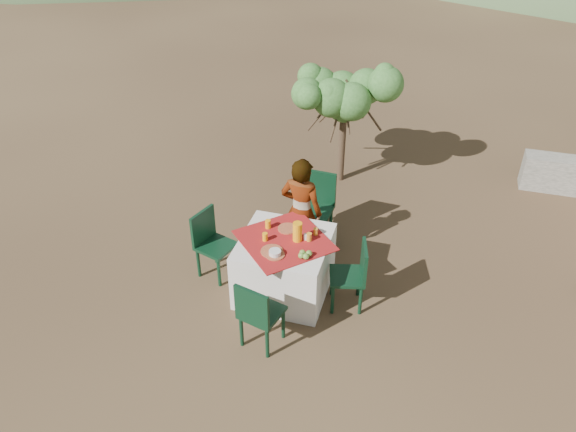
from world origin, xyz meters
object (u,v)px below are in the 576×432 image
at_px(person, 301,212).
at_px(shrub_tree, 349,100).
at_px(chair_left, 211,241).
at_px(juice_pitcher, 297,232).
at_px(table, 284,266).
at_px(chair_right, 354,273).
at_px(chair_near, 258,313).
at_px(chair_far, 316,204).

bearing_deg(person, shrub_tree, -86.45).
xyz_separation_m(chair_left, juice_pitcher, (1.11, -0.04, 0.39)).
height_order(table, chair_right, chair_right).
xyz_separation_m(chair_near, chair_left, (-0.96, 1.02, 0.00)).
relative_size(chair_far, chair_right, 1.14).
bearing_deg(chair_near, chair_left, -32.65).
bearing_deg(chair_right, table, -104.96).
height_order(chair_far, chair_right, chair_far).
height_order(chair_left, shrub_tree, shrub_tree).
distance_m(chair_near, chair_right, 1.25).
bearing_deg(chair_near, chair_far, -78.77).
bearing_deg(table, shrub_tree, 86.82).
relative_size(table, chair_near, 1.49).
xyz_separation_m(chair_far, chair_right, (0.73, -1.18, -0.07)).
distance_m(shrub_tree, juice_pitcher, 2.84).
xyz_separation_m(table, chair_left, (-0.97, 0.08, 0.11)).
height_order(person, shrub_tree, shrub_tree).
bearing_deg(table, chair_left, 175.17).
bearing_deg(chair_far, juice_pitcher, -83.83).
distance_m(chair_left, juice_pitcher, 1.18).
bearing_deg(juice_pitcher, chair_right, -4.44).
bearing_deg(chair_right, person, -143.32).
xyz_separation_m(chair_left, chair_right, (1.80, -0.10, -0.01)).
relative_size(table, chair_left, 1.48).
xyz_separation_m(table, juice_pitcher, (0.14, 0.04, 0.50)).
distance_m(table, chair_left, 0.98).
bearing_deg(shrub_tree, person, -93.39).
xyz_separation_m(chair_far, shrub_tree, (0.06, 1.68, 0.80)).
xyz_separation_m(chair_near, shrub_tree, (0.17, 3.78, 0.86)).
xyz_separation_m(shrub_tree, juice_pitcher, (-0.01, -2.81, -0.46)).
relative_size(chair_near, person, 0.59).
relative_size(chair_near, juice_pitcher, 3.67).
distance_m(chair_near, person, 1.60).
relative_size(chair_left, shrub_tree, 0.52).
bearing_deg(juice_pitcher, person, 100.99).
bearing_deg(chair_right, chair_far, -162.15).
bearing_deg(juice_pitcher, chair_near, -99.00).
xyz_separation_m(table, chair_right, (0.83, -0.01, 0.09)).
bearing_deg(chair_left, shrub_tree, -4.50).
distance_m(chair_far, shrub_tree, 1.87).
bearing_deg(person, chair_left, 36.42).
distance_m(chair_right, shrub_tree, 3.06).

